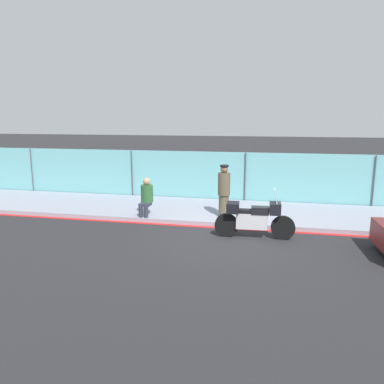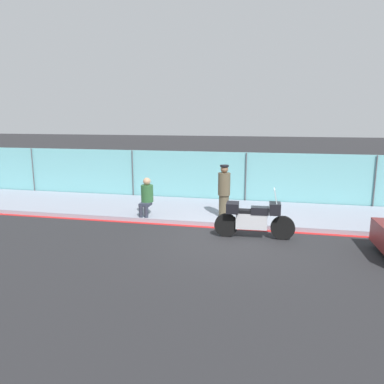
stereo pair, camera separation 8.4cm
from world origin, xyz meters
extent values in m
plane|color=#262628|center=(0.00, 0.00, 0.00)|extent=(120.00, 120.00, 0.00)
cube|color=#8E93A3|center=(0.00, 3.00, 0.07)|extent=(36.74, 3.58, 0.15)
cube|color=red|center=(0.00, 1.12, 0.00)|extent=(36.74, 0.18, 0.01)
cube|color=#6BB2B7|center=(0.00, 4.88, 1.07)|extent=(34.91, 0.08, 2.14)
cylinder|color=#4C4C51|center=(-9.89, 4.78, 1.07)|extent=(0.05, 0.05, 2.14)
cylinder|color=#4C4C51|center=(-4.95, 4.78, 1.07)|extent=(0.05, 0.05, 2.14)
cylinder|color=#4C4C51|center=(0.00, 4.78, 1.07)|extent=(0.05, 0.05, 2.14)
cylinder|color=#4C4C51|center=(4.95, 4.78, 1.07)|extent=(0.05, 0.05, 2.14)
cylinder|color=black|center=(1.43, 0.36, 0.35)|extent=(0.71, 0.17, 0.71)
cylinder|color=black|center=(-0.24, 0.29, 0.35)|extent=(0.71, 0.17, 0.71)
cube|color=silver|center=(0.51, 0.32, 0.52)|extent=(0.93, 0.32, 0.48)
cube|color=black|center=(0.75, 0.33, 0.85)|extent=(0.53, 0.33, 0.22)
cube|color=black|center=(0.41, 0.32, 0.81)|extent=(0.61, 0.30, 0.10)
cube|color=black|center=(1.18, 0.35, 0.93)|extent=(0.34, 0.49, 0.34)
cube|color=silver|center=(1.18, 0.35, 1.31)|extent=(0.12, 0.42, 0.42)
cube|color=black|center=(-0.06, 0.30, 0.91)|extent=(0.38, 0.52, 0.30)
cylinder|color=brown|center=(-0.54, 2.01, 0.53)|extent=(0.35, 0.35, 0.77)
cylinder|color=brown|center=(-0.54, 2.01, 1.30)|extent=(0.42, 0.42, 0.77)
sphere|color=brown|center=(-0.54, 2.01, 1.82)|extent=(0.26, 0.26, 0.26)
cylinder|color=black|center=(-0.54, 2.01, 1.93)|extent=(0.30, 0.30, 0.06)
cylinder|color=#2D3342|center=(-3.34, 1.32, 0.36)|extent=(0.14, 0.14, 0.42)
cylinder|color=#2D3342|center=(-3.14, 1.32, 0.36)|extent=(0.14, 0.14, 0.42)
cube|color=#2D3342|center=(-3.24, 1.53, 0.57)|extent=(0.37, 0.42, 0.10)
cylinder|color=#2D6033|center=(-3.24, 1.74, 0.91)|extent=(0.43, 0.43, 0.59)
sphere|color=tan|center=(-3.24, 1.74, 1.34)|extent=(0.27, 0.27, 0.27)
camera|label=1|loc=(0.98, -10.59, 3.58)|focal=35.00mm
camera|label=2|loc=(1.06, -10.57, 3.58)|focal=35.00mm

